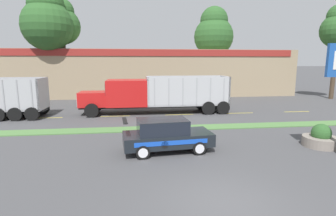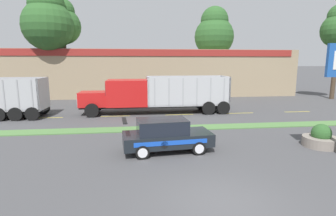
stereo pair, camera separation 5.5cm
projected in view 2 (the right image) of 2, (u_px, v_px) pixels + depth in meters
name	position (u px, v px, depth m)	size (l,w,h in m)	color
ground_plane	(223.00, 204.00, 8.26)	(600.00, 600.00, 0.00)	#474749
grass_verge	(176.00, 128.00, 17.70)	(120.00, 1.34, 0.06)	#517F42
centre_line_3	(47.00, 118.00, 21.09)	(2.40, 0.14, 0.01)	yellow
centre_line_4	(115.00, 116.00, 21.74)	(2.40, 0.14, 0.01)	yellow
centre_line_5	(179.00, 115.00, 22.39)	(2.40, 0.14, 0.01)	yellow
centre_line_6	(240.00, 113.00, 23.04)	(2.40, 0.14, 0.01)	yellow
centre_line_7	(297.00, 112.00, 23.69)	(2.40, 0.14, 0.01)	yellow
dump_truck_mid	(142.00, 95.00, 22.73)	(12.84, 2.82, 3.21)	black
rally_car	(166.00, 135.00, 13.03)	(4.53, 2.24, 1.68)	black
stone_planter	(321.00, 139.00, 13.86)	(1.81, 1.81, 1.21)	gray
store_building_backdrop	(134.00, 72.00, 37.65)	(42.65, 12.10, 6.02)	#9E896B
tree_behind_left	(47.00, 21.00, 29.96)	(5.75, 5.75, 12.90)	#473828
tree_behind_centre	(214.00, 33.00, 35.42)	(5.29, 5.29, 11.82)	#473828
tree_behind_right	(62.00, 23.00, 32.13)	(4.42, 4.42, 12.12)	#473828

